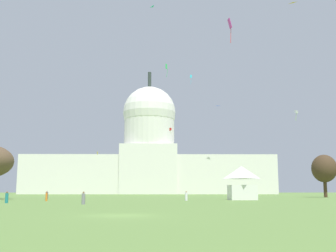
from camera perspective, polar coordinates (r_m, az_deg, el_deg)
ground_plane at (r=28.38m, az=-6.34°, el=-12.02°), size 800.00×800.00×0.00m
capitol_building at (r=216.75m, az=-2.60°, el=-4.30°), size 126.38×27.49×64.11m
event_tent at (r=77.28m, az=10.03°, el=-7.62°), size 4.96×4.96×6.03m
tree_east_mid at (r=113.07m, az=20.50°, el=-5.47°), size 7.74×7.95×10.67m
person_teal_aisle_center at (r=60.41m, az=-21.11°, el=-9.10°), size 0.44×0.44×1.55m
person_denim_mid_right at (r=86.73m, az=-16.17°, el=-9.06°), size 0.56×0.56×1.63m
person_white_back_right at (r=70.74m, az=2.50°, el=-9.55°), size 0.59×0.59×1.57m
person_grey_deep_crowd at (r=51.94m, az=-11.44°, el=-9.67°), size 0.45×0.45×1.53m
person_orange_mid_center at (r=69.56m, az=-16.21°, el=-9.21°), size 0.44×0.44×1.54m
kite_cyan_high at (r=150.95m, az=3.14°, el=6.64°), size 0.77×0.48×3.57m
kite_gold_mid at (r=76.05m, az=16.80°, el=15.56°), size 1.35×1.28×0.33m
kite_yellow_low at (r=162.35m, az=-9.59°, el=-3.64°), size 0.60×1.17×1.33m
kite_white_mid at (r=121.92m, az=17.08°, el=1.85°), size 0.95×0.97×2.97m
kite_blue_high at (r=196.79m, az=6.80°, el=2.66°), size 1.76×0.74×0.18m
kite_green_mid at (r=98.66m, az=-0.20°, el=7.93°), size 0.53×0.68×3.30m
kite_red_mid at (r=181.27m, az=0.33°, el=-0.45°), size 1.21×1.20×2.49m
kite_turquoise_high at (r=132.69m, az=-2.03°, el=15.74°), size 1.40×1.58×0.29m
kite_magenta_mid at (r=64.09m, az=8.42°, el=13.48°), size 0.55×1.21×3.80m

